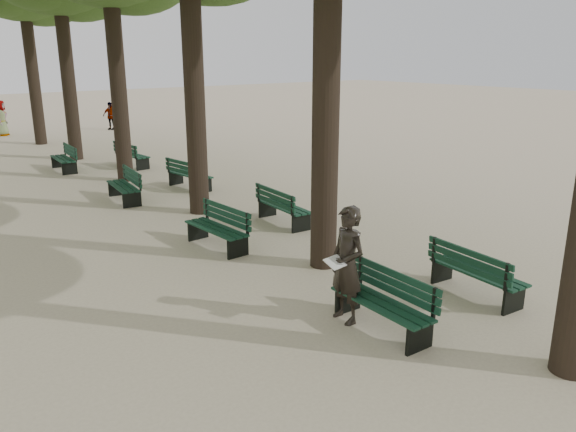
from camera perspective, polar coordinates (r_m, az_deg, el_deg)
ground at (r=8.53m, az=9.56°, el=-12.98°), size 120.00×120.00×0.00m
bench_left_0 at (r=8.87m, az=9.45°, el=-9.79°), size 0.66×1.83×0.92m
bench_left_1 at (r=12.40m, az=-7.24°, el=-2.03°), size 0.65×1.82×0.92m
bench_left_2 at (r=16.86m, az=-16.32°, el=2.35°), size 0.79×1.86×0.92m
bench_left_3 at (r=21.99m, az=-21.82°, el=4.97°), size 0.69×1.83×0.92m
bench_right_0 at (r=10.46m, az=18.56°, el=-6.31°), size 0.75×1.85×0.92m
bench_right_1 at (r=14.04m, az=-0.44°, el=0.28°), size 0.73×1.84×0.92m
bench_right_2 at (r=18.00m, az=-9.94°, el=3.62°), size 0.76×1.85×0.92m
bench_right_3 at (r=21.96m, az=-15.52°, el=5.53°), size 0.71×1.84×0.92m
man_with_map at (r=8.85m, az=6.03°, el=-4.97°), size 0.66×0.79×1.89m
pedestrian_d at (r=32.80m, az=-27.10°, el=8.85°), size 0.75×0.94×1.80m
pedestrian_c at (r=33.14m, az=-17.59°, el=9.67°), size 0.80×0.88×1.52m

